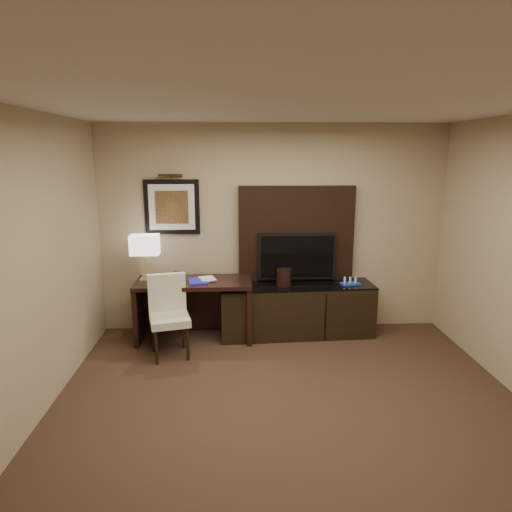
{
  "coord_description": "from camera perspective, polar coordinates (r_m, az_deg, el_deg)",
  "views": [
    {
      "loc": [
        -0.49,
        -3.39,
        2.34
      ],
      "look_at": [
        -0.25,
        1.8,
        1.15
      ],
      "focal_mm": 32.0,
      "sensor_mm": 36.0,
      "label": 1
    }
  ],
  "objects": [
    {
      "name": "tv_wall_panel",
      "position": [
        5.98,
        5.03,
        2.54
      ],
      "size": [
        1.5,
        0.12,
        1.3
      ],
      "primitive_type": "cube",
      "color": "black",
      "rests_on": "wall_back"
    },
    {
      "name": "credenza",
      "position": [
        5.99,
        5.1,
        -6.68
      ],
      "size": [
        1.99,
        0.65,
        0.68
      ],
      "primitive_type": "cube",
      "rotation": [
        0.0,
        0.0,
        0.05
      ],
      "color": "black",
      "rests_on": "floor"
    },
    {
      "name": "ice_bucket",
      "position": [
        5.8,
        3.48,
        -2.67
      ],
      "size": [
        0.2,
        0.2,
        0.21
      ],
      "primitive_type": "cylinder",
      "rotation": [
        0.0,
        0.0,
        -0.05
      ],
      "color": "black",
      "rests_on": "credenza"
    },
    {
      "name": "wall_back",
      "position": [
        5.99,
        2.12,
        3.38
      ],
      "size": [
        4.5,
        0.01,
        2.7
      ],
      "primitive_type": "cube",
      "color": "tan",
      "rests_on": "floor"
    },
    {
      "name": "picture_light",
      "position": [
        5.89,
        -10.66,
        9.86
      ],
      "size": [
        0.04,
        0.04,
        0.3
      ],
      "primitive_type": "cylinder",
      "color": "#402E14",
      "rests_on": "wall_back"
    },
    {
      "name": "desk_phone",
      "position": [
        5.75,
        -10.12,
        -2.59
      ],
      "size": [
        0.22,
        0.2,
        0.11
      ],
      "primitive_type": null,
      "rotation": [
        0.0,
        0.0,
        0.02
      ],
      "color": "black",
      "rests_on": "desk"
    },
    {
      "name": "minibar_tray",
      "position": [
        5.98,
        11.68,
        -3.11
      ],
      "size": [
        0.26,
        0.19,
        0.09
      ],
      "primitive_type": null,
      "rotation": [
        0.0,
        0.0,
        0.2
      ],
      "color": "#1C42B7",
      "rests_on": "credenza"
    },
    {
      "name": "book",
      "position": [
        5.71,
        -6.99,
        -1.9
      ],
      "size": [
        0.18,
        0.08,
        0.24
      ],
      "primitive_type": "imported",
      "rotation": [
        0.0,
        0.0,
        0.32
      ],
      "color": "#BBB193",
      "rests_on": "desk"
    },
    {
      "name": "wall_left",
      "position": [
        3.95,
        -29.05,
        -3.29
      ],
      "size": [
        0.01,
        5.0,
        2.7
      ],
      "primitive_type": "cube",
      "color": "tan",
      "rests_on": "floor"
    },
    {
      "name": "artwork",
      "position": [
        5.96,
        -10.45,
        6.04
      ],
      "size": [
        0.7,
        0.04,
        0.7
      ],
      "primitive_type": "cube",
      "color": "black",
      "rests_on": "wall_back"
    },
    {
      "name": "desk",
      "position": [
        5.86,
        -7.69,
        -6.69
      ],
      "size": [
        1.44,
        0.62,
        0.77
      ],
      "primitive_type": "cube",
      "rotation": [
        0.0,
        0.0,
        0.0
      ],
      "color": "black",
      "rests_on": "floor"
    },
    {
      "name": "desk_chair",
      "position": [
        5.4,
        -10.75,
        -7.73
      ],
      "size": [
        0.55,
        0.6,
        0.92
      ],
      "primitive_type": null,
      "rotation": [
        0.0,
        0.0,
        0.25
      ],
      "color": "beige",
      "rests_on": "floor"
    },
    {
      "name": "table_lamp",
      "position": [
        5.86,
        -13.65,
        -0.35
      ],
      "size": [
        0.35,
        0.24,
        0.53
      ],
      "primitive_type": null,
      "rotation": [
        0.0,
        0.0,
        -0.17
      ],
      "color": "tan",
      "rests_on": "desk"
    },
    {
      "name": "ceiling",
      "position": [
        3.44,
        5.89,
        18.84
      ],
      "size": [
        4.5,
        5.0,
        0.01
      ],
      "primitive_type": "cube",
      "color": "silver",
      "rests_on": "wall_back"
    },
    {
      "name": "floor",
      "position": [
        4.15,
        4.97,
        -21.55
      ],
      "size": [
        4.5,
        5.0,
        0.01
      ],
      "primitive_type": "cube",
      "color": "#342217",
      "rests_on": "ground"
    },
    {
      "name": "blue_folder",
      "position": [
        5.69,
        -7.26,
        -3.12
      ],
      "size": [
        0.27,
        0.33,
        0.02
      ],
      "primitive_type": "cube",
      "rotation": [
        0.0,
        0.0,
        0.16
      ],
      "color": "#1A21AF",
      "rests_on": "desk"
    },
    {
      "name": "tv",
      "position": [
        5.93,
        5.11,
        -0.01
      ],
      "size": [
        1.0,
        0.08,
        0.6
      ],
      "primitive_type": "cube",
      "color": "black",
      "rests_on": "tv_wall_panel"
    }
  ]
}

